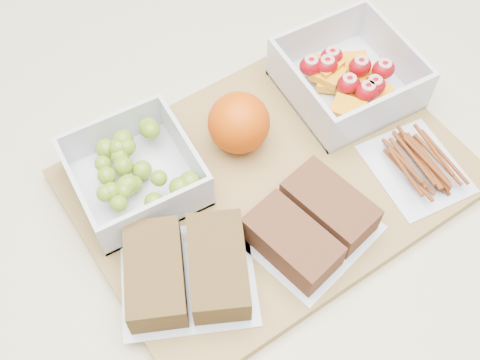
{
  "coord_description": "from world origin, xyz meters",
  "views": [
    {
      "loc": [
        -0.19,
        -0.32,
        1.48
      ],
      "look_at": [
        -0.02,
        -0.02,
        0.93
      ],
      "focal_mm": 45.0,
      "sensor_mm": 36.0,
      "label": 1
    }
  ],
  "objects_px": {
    "orange": "(239,123)",
    "grape_container": "(135,172)",
    "pretzel_bag": "(418,163)",
    "sandwich_bag_center": "(311,224)",
    "cutting_board": "(271,179)",
    "fruit_container": "(347,78)",
    "sandwich_bag_left": "(187,270)"
  },
  "relations": [
    {
      "from": "grape_container",
      "to": "fruit_container",
      "type": "distance_m",
      "value": 0.28
    },
    {
      "from": "sandwich_bag_center",
      "to": "pretzel_bag",
      "type": "height_order",
      "value": "sandwich_bag_center"
    },
    {
      "from": "sandwich_bag_left",
      "to": "grape_container",
      "type": "bearing_deg",
      "value": 89.37
    },
    {
      "from": "grape_container",
      "to": "sandwich_bag_center",
      "type": "xyz_separation_m",
      "value": [
        0.13,
        -0.14,
        -0.0
      ]
    },
    {
      "from": "orange",
      "to": "sandwich_bag_center",
      "type": "height_order",
      "value": "orange"
    },
    {
      "from": "pretzel_bag",
      "to": "grape_container",
      "type": "bearing_deg",
      "value": 154.55
    },
    {
      "from": "grape_container",
      "to": "sandwich_bag_left",
      "type": "relative_size",
      "value": 0.76
    },
    {
      "from": "cutting_board",
      "to": "sandwich_bag_center",
      "type": "relative_size",
      "value": 2.77
    },
    {
      "from": "cutting_board",
      "to": "pretzel_bag",
      "type": "height_order",
      "value": "pretzel_bag"
    },
    {
      "from": "sandwich_bag_left",
      "to": "pretzel_bag",
      "type": "bearing_deg",
      "value": -1.23
    },
    {
      "from": "orange",
      "to": "grape_container",
      "type": "bearing_deg",
      "value": 178.35
    },
    {
      "from": "orange",
      "to": "sandwich_bag_center",
      "type": "distance_m",
      "value": 0.14
    },
    {
      "from": "fruit_container",
      "to": "pretzel_bag",
      "type": "distance_m",
      "value": 0.13
    },
    {
      "from": "sandwich_bag_center",
      "to": "sandwich_bag_left",
      "type": "bearing_deg",
      "value": 173.38
    },
    {
      "from": "fruit_container",
      "to": "orange",
      "type": "distance_m",
      "value": 0.15
    },
    {
      "from": "fruit_container",
      "to": "orange",
      "type": "bearing_deg",
      "value": -178.4
    },
    {
      "from": "orange",
      "to": "fruit_container",
      "type": "bearing_deg",
      "value": 1.6
    },
    {
      "from": "fruit_container",
      "to": "pretzel_bag",
      "type": "relative_size",
      "value": 1.21
    },
    {
      "from": "fruit_container",
      "to": "sandwich_bag_center",
      "type": "relative_size",
      "value": 0.93
    },
    {
      "from": "cutting_board",
      "to": "orange",
      "type": "xyz_separation_m",
      "value": [
        -0.01,
        0.06,
        0.04
      ]
    },
    {
      "from": "cutting_board",
      "to": "sandwich_bag_center",
      "type": "distance_m",
      "value": 0.09
    },
    {
      "from": "orange",
      "to": "sandwich_bag_center",
      "type": "xyz_separation_m",
      "value": [
        0.01,
        -0.14,
        -0.02
      ]
    },
    {
      "from": "grape_container",
      "to": "sandwich_bag_center",
      "type": "distance_m",
      "value": 0.2
    },
    {
      "from": "fruit_container",
      "to": "sandwich_bag_center",
      "type": "bearing_deg",
      "value": -134.82
    },
    {
      "from": "grape_container",
      "to": "orange",
      "type": "height_order",
      "value": "orange"
    },
    {
      "from": "orange",
      "to": "sandwich_bag_center",
      "type": "bearing_deg",
      "value": -86.93
    },
    {
      "from": "fruit_container",
      "to": "sandwich_bag_center",
      "type": "distance_m",
      "value": 0.2
    },
    {
      "from": "cutting_board",
      "to": "grape_container",
      "type": "relative_size",
      "value": 3.29
    },
    {
      "from": "grape_container",
      "to": "fruit_container",
      "type": "xyz_separation_m",
      "value": [
        0.28,
        0.0,
        -0.0
      ]
    },
    {
      "from": "orange",
      "to": "pretzel_bag",
      "type": "relative_size",
      "value": 0.6
    },
    {
      "from": "cutting_board",
      "to": "sandwich_bag_left",
      "type": "height_order",
      "value": "sandwich_bag_left"
    },
    {
      "from": "cutting_board",
      "to": "fruit_container",
      "type": "relative_size",
      "value": 2.96
    }
  ]
}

